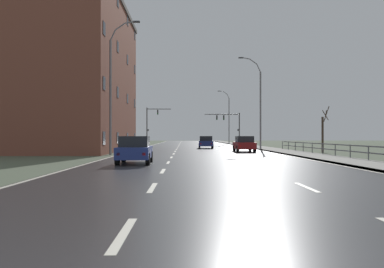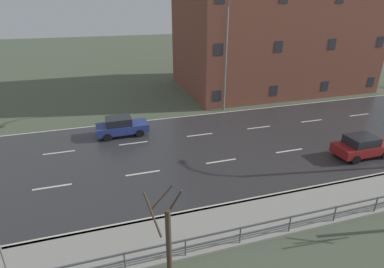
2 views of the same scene
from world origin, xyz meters
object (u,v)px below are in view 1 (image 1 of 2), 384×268
object	(u,v)px
street_lamp_midground	(259,104)
car_near_right	(244,144)
street_lamp_distant	(228,118)
car_far_right	(135,150)
street_lamp_left_bank	(112,89)
car_distant	(206,142)
traffic_signal_right	(230,123)
brick_building	(60,76)
traffic_signal_left	(151,121)

from	to	relation	value
street_lamp_midground	car_near_right	distance (m)	9.11
street_lamp_distant	car_far_right	size ratio (longest dim) A/B	2.60
street_lamp_left_bank	car_distant	world-z (taller)	street_lamp_left_bank
traffic_signal_right	car_far_right	size ratio (longest dim) A/B	1.44
car_near_right	street_lamp_distant	bearing A→B (deg)	85.63
street_lamp_left_bank	brick_building	bearing A→B (deg)	129.09
street_lamp_distant	brick_building	world-z (taller)	brick_building
street_lamp_distant	car_far_right	distance (m)	56.68
street_lamp_midground	street_lamp_left_bank	xyz separation A→B (m)	(-14.87, -12.83, 0.18)
street_lamp_midground	car_distant	world-z (taller)	street_lamp_midground
street_lamp_midground	brick_building	size ratio (longest dim) A/B	0.50
traffic_signal_right	brick_building	distance (m)	31.78
traffic_signal_left	street_lamp_distant	bearing A→B (deg)	37.39
street_lamp_midground	traffic_signal_left	xyz separation A→B (m)	(-14.64, 20.87, -1.17)
street_lamp_left_bank	brick_building	distance (m)	11.89
car_near_right	car_far_right	xyz separation A→B (m)	(-8.68, -15.85, 0.00)
street_lamp_left_bank	car_near_right	world-z (taller)	street_lamp_left_bank
traffic_signal_left	brick_building	bearing A→B (deg)	-107.01
car_far_right	car_distant	size ratio (longest dim) A/B	0.99
street_lamp_midground	car_near_right	xyz separation A→B (m)	(-2.92, -7.35, -4.53)
street_lamp_left_bank	car_far_right	bearing A→B (deg)	-72.54
brick_building	car_distant	bearing A→B (deg)	24.05
street_lamp_midground	street_lamp_distant	distance (m)	32.08
brick_building	street_lamp_left_bank	bearing A→B (deg)	-50.91
traffic_signal_right	brick_building	xyz separation A→B (m)	(-21.09, -23.40, 4.16)
street_lamp_distant	car_distant	distance (m)	29.71
traffic_signal_right	car_far_right	world-z (taller)	traffic_signal_right
traffic_signal_left	brick_building	size ratio (longest dim) A/B	0.29
car_distant	car_far_right	bearing A→B (deg)	-99.17
car_distant	traffic_signal_right	bearing A→B (deg)	75.36
traffic_signal_left	car_far_right	world-z (taller)	traffic_signal_left
car_far_right	brick_building	bearing A→B (deg)	117.02
traffic_signal_left	car_far_right	xyz separation A→B (m)	(3.04, -44.07, -3.36)
street_lamp_distant	car_near_right	world-z (taller)	street_lamp_distant
traffic_signal_left	car_near_right	world-z (taller)	traffic_signal_left
street_lamp_distant	traffic_signal_left	bearing A→B (deg)	-142.61
street_lamp_midground	car_far_right	xyz separation A→B (m)	(-11.61, -23.20, -4.53)
street_lamp_distant	traffic_signal_right	xyz separation A→B (m)	(-1.13, -12.50, -1.42)
street_lamp_midground	car_near_right	world-z (taller)	street_lamp_midground
traffic_signal_left	brick_building	xyz separation A→B (m)	(-7.55, -24.68, 3.87)
traffic_signal_right	traffic_signal_left	world-z (taller)	traffic_signal_left
brick_building	traffic_signal_right	bearing A→B (deg)	47.97
street_lamp_midground	street_lamp_left_bank	size ratio (longest dim) A/B	0.97
street_lamp_distant	brick_building	bearing A→B (deg)	-121.77
street_lamp_distant	traffic_signal_right	distance (m)	12.63
street_lamp_distant	traffic_signal_left	size ratio (longest dim) A/B	1.66
traffic_signal_right	traffic_signal_left	bearing A→B (deg)	174.61
street_lamp_left_bank	car_near_right	size ratio (longest dim) A/B	2.75
street_lamp_midground	street_lamp_distant	world-z (taller)	street_lamp_midground
street_lamp_left_bank	car_far_right	world-z (taller)	street_lamp_left_bank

